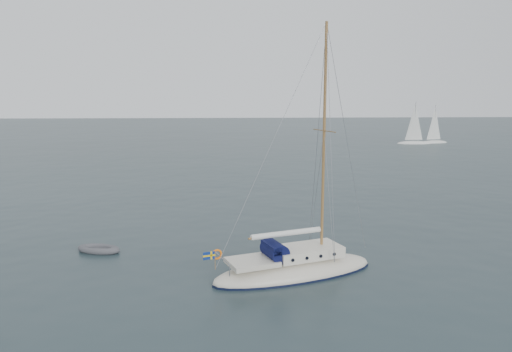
{
  "coord_description": "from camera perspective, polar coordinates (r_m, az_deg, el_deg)",
  "views": [
    {
      "loc": [
        -2.92,
        -26.07,
        9.34
      ],
      "look_at": [
        -1.5,
        0.0,
        4.87
      ],
      "focal_mm": 35.0,
      "sensor_mm": 36.0,
      "label": 1
    }
  ],
  "objects": [
    {
      "name": "ground",
      "position": [
        27.85,
        3.13,
        -9.9
      ],
      "size": [
        300.0,
        300.0,
        0.0
      ],
      "primitive_type": "plane",
      "color": "black",
      "rests_on": "ground"
    },
    {
      "name": "sailboat",
      "position": [
        25.9,
        4.44,
        -9.09
      ],
      "size": [
        9.31,
        2.79,
        13.26
      ],
      "rotation": [
        0.0,
        0.0,
        0.35
      ],
      "color": "beige",
      "rests_on": "ground"
    },
    {
      "name": "dinghy",
      "position": [
        30.99,
        -17.53,
        -7.97
      ],
      "size": [
        2.66,
        1.2,
        0.38
      ],
      "rotation": [
        0.0,
        0.0,
        -0.29
      ],
      "color": "#4B4C50",
      "rests_on": "ground"
    },
    {
      "name": "distant_yacht_c",
      "position": [
        93.16,
        17.65,
        5.59
      ],
      "size": [
        5.97,
        3.18,
        7.91
      ],
      "rotation": [
        0.0,
        0.0,
        -0.01
      ],
      "color": "silver",
      "rests_on": "ground"
    },
    {
      "name": "distant_yacht_b",
      "position": [
        95.89,
        19.71,
        5.41
      ],
      "size": [
        5.48,
        2.92,
        7.26
      ],
      "rotation": [
        0.0,
        0.0,
        0.23
      ],
      "color": "silver",
      "rests_on": "ground"
    }
  ]
}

